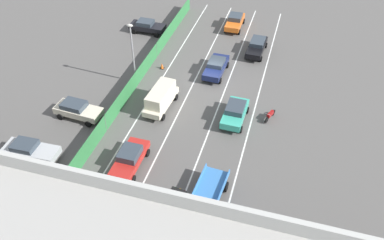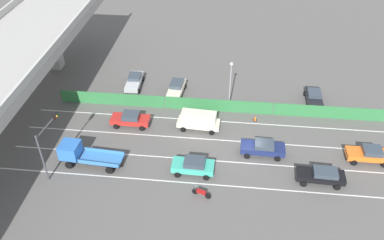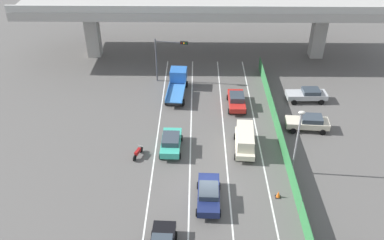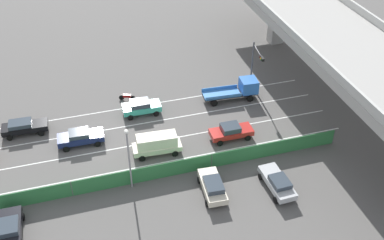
{
  "view_description": "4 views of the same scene",
  "coord_description": "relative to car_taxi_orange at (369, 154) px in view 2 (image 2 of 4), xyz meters",
  "views": [
    {
      "loc": [
        -7.75,
        34.17,
        24.08
      ],
      "look_at": [
        -0.53,
        9.36,
        2.18
      ],
      "focal_mm": 37.32,
      "sensor_mm": 36.0,
      "label": 1
    },
    {
      "loc": [
        -32.39,
        2.85,
        28.78
      ],
      "look_at": [
        1.89,
        6.5,
        2.45
      ],
      "focal_mm": 37.09,
      "sensor_mm": 36.0,
      "label": 2
    },
    {
      "loc": [
        -1.18,
        -26.16,
        24.9
      ],
      "look_at": [
        -1.6,
        8.5,
        1.72
      ],
      "focal_mm": 38.43,
      "sensor_mm": 36.0,
      "label": 3
    },
    {
      "loc": [
        38.57,
        -0.82,
        30.44
      ],
      "look_at": [
        0.78,
        10.4,
        1.21
      ],
      "focal_mm": 43.12,
      "sensor_mm": 36.0,
      "label": 4
    }
  ],
  "objects": [
    {
      "name": "traffic_light",
      "position": [
        -4.85,
        32.16,
        3.14
      ],
      "size": [
        4.07,
        0.85,
        5.67
      ],
      "color": "#47474C",
      "rests_on": "ground"
    },
    {
      "name": "car_van_cream",
      "position": [
        3.48,
        18.21,
        0.34
      ],
      "size": [
        2.24,
        4.97,
        2.19
      ],
      "color": "beige",
      "rests_on": "ground"
    },
    {
      "name": "parked_sedan_dark",
      "position": [
        10.31,
        4.27,
        -0.04
      ],
      "size": [
        4.43,
        2.11,
        1.53
      ],
      "color": "black",
      "rests_on": "ground"
    },
    {
      "name": "ground_plane",
      "position": [
        -0.08,
        12.3,
        -0.9
      ],
      "size": [
        300.0,
        300.0,
        0.0
      ],
      "primitive_type": "plane",
      "color": "#565451"
    },
    {
      "name": "parked_wagon_silver",
      "position": [
        11.65,
        27.6,
        -0.04
      ],
      "size": [
        4.69,
        2.1,
        1.53
      ],
      "color": "#B2B5B7",
      "rests_on": "ground"
    },
    {
      "name": "lane_line_right_edge",
      "position": [
        5.08,
        16.14,
        -0.9
      ],
      "size": [
        0.14,
        43.69,
        0.01
      ],
      "primitive_type": "cube",
      "color": "silver",
      "rests_on": "ground"
    },
    {
      "name": "car_sedan_black",
      "position": [
        -3.68,
        5.44,
        -0.02
      ],
      "size": [
        2.09,
        4.76,
        1.54
      ],
      "color": "black",
      "rests_on": "ground"
    },
    {
      "name": "flatbed_truck_blue",
      "position": [
        -3.52,
        29.78,
        0.34
      ],
      "size": [
        2.58,
        6.5,
        2.38
      ],
      "color": "black",
      "rests_on": "ground"
    },
    {
      "name": "motorcycle",
      "position": [
        -6.83,
        16.99,
        -0.44
      ],
      "size": [
        0.86,
        1.87,
        0.93
      ],
      "color": "black",
      "rests_on": "ground"
    },
    {
      "name": "lane_line_left_edge",
      "position": [
        -5.25,
        16.14,
        -0.9
      ],
      "size": [
        0.14,
        43.69,
        0.01
      ],
      "primitive_type": "cube",
      "color": "silver",
      "rests_on": "ground"
    },
    {
      "name": "car_taxi_orange",
      "position": [
        0.0,
        0.0,
        0.0
      ],
      "size": [
        2.02,
        4.54,
        1.65
      ],
      "color": "orange",
      "rests_on": "ground"
    },
    {
      "name": "car_sedan_navy",
      "position": [
        -0.19,
        11.0,
        -0.01
      ],
      "size": [
        2.14,
        4.73,
        1.6
      ],
      "color": "navy",
      "rests_on": "ground"
    },
    {
      "name": "car_taxi_teal",
      "position": [
        -3.69,
        18.08,
        0.03
      ],
      "size": [
        2.15,
        4.3,
        1.67
      ],
      "color": "teal",
      "rests_on": "ground"
    },
    {
      "name": "car_sedan_red",
      "position": [
        3.32,
        26.17,
        -0.01
      ],
      "size": [
        2.04,
        4.51,
        1.64
      ],
      "color": "red",
      "rests_on": "ground"
    },
    {
      "name": "lane_line_mid_left",
      "position": [
        -1.8,
        16.14,
        -0.9
      ],
      "size": [
        0.14,
        43.69,
        0.01
      ],
      "primitive_type": "cube",
      "color": "silver",
      "rests_on": "ground"
    },
    {
      "name": "lane_line_mid_right",
      "position": [
        1.64,
        16.14,
        -0.9
      ],
      "size": [
        0.14,
        43.69,
        0.01
      ],
      "primitive_type": "cube",
      "color": "silver",
      "rests_on": "ground"
    },
    {
      "name": "green_fence",
      "position": [
        7.13,
        16.14,
        -0.05
      ],
      "size": [
        0.1,
        39.79,
        1.71
      ],
      "color": "#2D753D",
      "rests_on": "ground"
    },
    {
      "name": "street_lamp",
      "position": [
        7.51,
        14.88,
        3.16
      ],
      "size": [
        0.6,
        0.36,
        6.63
      ],
      "color": "gray",
      "rests_on": "ground"
    },
    {
      "name": "parked_sedan_cream",
      "position": [
        10.45,
        21.75,
        0.01
      ],
      "size": [
        4.53,
        2.24,
        1.62
      ],
      "color": "beige",
      "rests_on": "ground"
    },
    {
      "name": "traffic_cone",
      "position": [
        5.75,
        11.64,
        -0.59
      ],
      "size": [
        0.47,
        0.47,
        0.66
      ],
      "color": "orange",
      "rests_on": "ground"
    }
  ]
}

